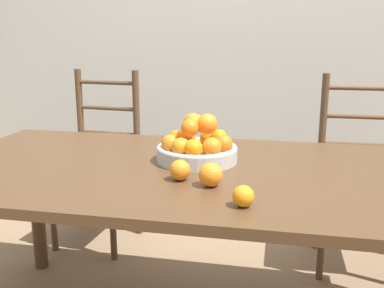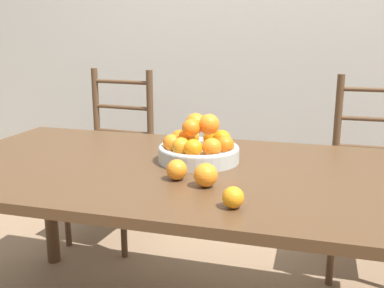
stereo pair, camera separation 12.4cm
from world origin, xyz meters
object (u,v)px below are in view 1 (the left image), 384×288
Objects in this scene: orange_loose_1 at (243,196)px; chair_right at (359,178)px; orange_loose_0 at (180,170)px; fruit_bowl at (197,147)px; orange_loose_2 at (211,175)px; chair_left at (99,163)px.

chair_right is (0.51, 1.17, -0.29)m from orange_loose_1.
orange_loose_1 is at bearing -40.42° from orange_loose_0.
orange_loose_2 is at bearing -70.91° from fruit_bowl.
orange_loose_0 is 1.25m from chair_left.
orange_loose_2 reaches higher than orange_loose_0.
chair_left is at bearing 129.16° from orange_loose_1.
orange_loose_0 is 0.12m from orange_loose_2.
orange_loose_2 is 0.08× the size of chair_left.
orange_loose_2 is at bearing -20.10° from orange_loose_0.
chair_left is at bearing 179.64° from chair_right.
chair_left is (-0.96, 1.17, -0.29)m from orange_loose_1.
chair_left is (-0.74, 0.73, -0.32)m from fruit_bowl.
chair_right is at bearing 66.35° from orange_loose_1.
fruit_bowl is at bearing 116.37° from orange_loose_1.
chair_left is at bearing 126.52° from orange_loose_0.
chair_right reaches higher than orange_loose_0.
chair_right is at bearing 57.96° from orange_loose_2.
chair_left is (-0.84, 1.02, -0.30)m from orange_loose_2.
orange_loose_2 reaches higher than orange_loose_1.
fruit_bowl is 0.31× the size of chair_right.
chair_right is (1.47, 0.00, 0.00)m from chair_left.
chair_right is at bearing 44.77° from fruit_bowl.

